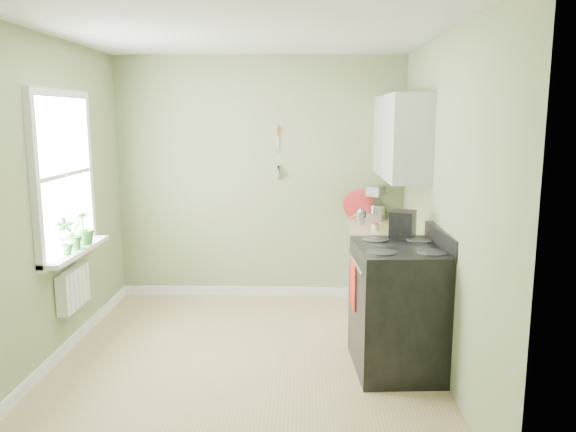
{
  "coord_description": "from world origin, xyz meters",
  "views": [
    {
      "loc": [
        0.49,
        -4.44,
        2.05
      ],
      "look_at": [
        0.35,
        0.55,
        1.16
      ],
      "focal_mm": 35.0,
      "sensor_mm": 36.0,
      "label": 1
    }
  ],
  "objects_px": {
    "stand_mixer": "(376,204)",
    "kettle": "(360,216)",
    "coffee_maker": "(402,231)",
    "stove": "(401,307)"
  },
  "relations": [
    {
      "from": "coffee_maker",
      "to": "stand_mixer",
      "type": "bearing_deg",
      "value": 91.65
    },
    {
      "from": "kettle",
      "to": "coffee_maker",
      "type": "relative_size",
      "value": 0.5
    },
    {
      "from": "stove",
      "to": "kettle",
      "type": "distance_m",
      "value": 1.61
    },
    {
      "from": "kettle",
      "to": "coffee_maker",
      "type": "xyz_separation_m",
      "value": [
        0.24,
        -1.16,
        0.08
      ]
    },
    {
      "from": "coffee_maker",
      "to": "kettle",
      "type": "bearing_deg",
      "value": 101.93
    },
    {
      "from": "coffee_maker",
      "to": "stove",
      "type": "bearing_deg",
      "value": -98.63
    },
    {
      "from": "stand_mixer",
      "to": "kettle",
      "type": "bearing_deg",
      "value": -125.75
    },
    {
      "from": "stove",
      "to": "coffee_maker",
      "type": "relative_size",
      "value": 3.41
    },
    {
      "from": "stove",
      "to": "kettle",
      "type": "bearing_deg",
      "value": 97.07
    },
    {
      "from": "stand_mixer",
      "to": "kettle",
      "type": "xyz_separation_m",
      "value": [
        -0.2,
        -0.28,
        -0.09
      ]
    }
  ]
}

